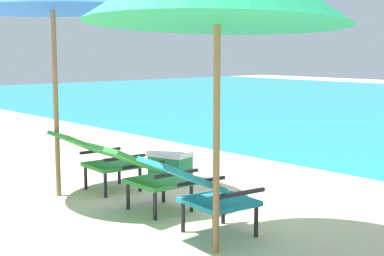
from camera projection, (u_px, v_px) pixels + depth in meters
The scene contains 5 objects.
ground_plane at pixel (374, 160), 7.84m from camera, with size 40.00×40.00×0.00m, color beige.
lounge_chair_left at pixel (98, 156), 6.00m from camera, with size 0.59×0.91×0.68m.
lounge_chair_center at pixel (144, 171), 5.22m from camera, with size 0.56×0.89×0.68m.
lounge_chair_right at pixel (202, 189), 4.53m from camera, with size 0.64×0.93×0.68m.
cooler_box at pixel (170, 164), 6.76m from camera, with size 0.54×0.44×0.32m.
Camera 1 is at (4.16, -2.96, 1.50)m, focal length 53.21 mm.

